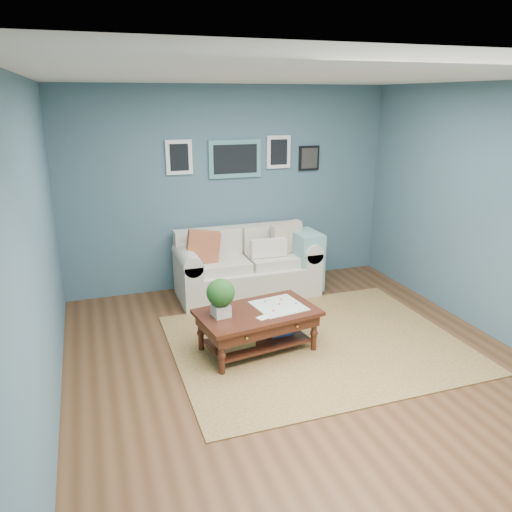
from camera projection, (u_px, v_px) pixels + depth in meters
name	position (u px, v px, depth m)	size (l,w,h in m)	color
room_shell	(305.00, 232.00, 4.56)	(5.00, 5.02, 2.70)	brown
area_rug	(316.00, 343.00, 5.37)	(3.01, 2.41, 0.01)	brown
loveseat	(252.00, 265.00, 6.67)	(1.88, 0.85, 0.97)	beige
coffee_table	(251.00, 319.00, 5.10)	(1.29, 0.87, 0.84)	black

